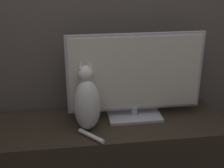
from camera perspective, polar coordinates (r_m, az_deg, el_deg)
The scene contains 3 objects.
tv_stand at distance 2.25m, azimuth -0.59°, elevation -12.83°, with size 1.58×0.50×0.51m.
tv at distance 2.07m, azimuth 4.30°, elevation 1.28°, with size 0.91×0.22×0.59m.
cat at distance 1.97m, azimuth -4.59°, elevation -3.38°, with size 0.19×0.28×0.46m.
Camera 1 is at (-0.23, -0.89, 1.56)m, focal length 50.00 mm.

